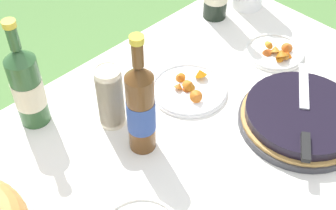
{
  "coord_description": "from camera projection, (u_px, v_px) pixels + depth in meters",
  "views": [
    {
      "loc": [
        -0.55,
        -0.54,
        1.62
      ],
      "look_at": [
        0.08,
        0.1,
        0.73
      ],
      "focal_mm": 50.0,
      "sensor_mm": 36.0,
      "label": 1
    }
  ],
  "objects": [
    {
      "name": "tablecloth",
      "position": [
        174.0,
        160.0,
        1.23
      ],
      "size": [
        1.59,
        0.93,
        0.1
      ],
      "color": "white",
      "rests_on": "garden_table"
    },
    {
      "name": "serving_knife",
      "position": [
        305.0,
        116.0,
        1.24
      ],
      "size": [
        0.32,
        0.23,
        0.01
      ],
      "rotation": [
        0.0,
        0.0,
        0.61
      ],
      "color": "silver",
      "rests_on": "berry_tart"
    },
    {
      "name": "snack_plate_right",
      "position": [
        275.0,
        52.0,
        1.51
      ],
      "size": [
        0.19,
        0.19,
        0.07
      ],
      "color": "white",
      "rests_on": "tablecloth"
    },
    {
      "name": "cup_stack",
      "position": [
        110.0,
        97.0,
        1.24
      ],
      "size": [
        0.07,
        0.07,
        0.19
      ],
      "color": "beige",
      "rests_on": "tablecloth"
    },
    {
      "name": "berry_tart",
      "position": [
        302.0,
        117.0,
        1.28
      ],
      "size": [
        0.35,
        0.35,
        0.06
      ],
      "color": "#38383D",
      "rests_on": "tablecloth"
    },
    {
      "name": "garden_table",
      "position": [
        174.0,
        172.0,
        1.27
      ],
      "size": [
        1.58,
        0.92,
        0.66
      ],
      "color": "brown",
      "rests_on": "ground_plane"
    },
    {
      "name": "cider_bottle_green",
      "position": [
        27.0,
        86.0,
        1.23
      ],
      "size": [
        0.08,
        0.08,
        0.33
      ],
      "color": "#2D562D",
      "rests_on": "tablecloth"
    },
    {
      "name": "snack_plate_near",
      "position": [
        189.0,
        88.0,
        1.39
      ],
      "size": [
        0.23,
        0.23,
        0.06
      ],
      "color": "white",
      "rests_on": "tablecloth"
    },
    {
      "name": "cider_bottle_amber",
      "position": [
        141.0,
        108.0,
        1.15
      ],
      "size": [
        0.07,
        0.07,
        0.36
      ],
      "color": "brown",
      "rests_on": "tablecloth"
    }
  ]
}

